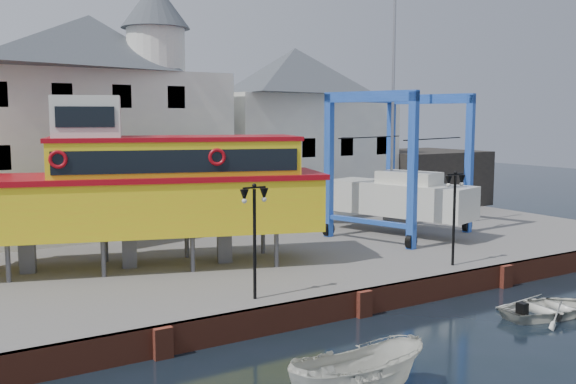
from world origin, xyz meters
TOP-DOWN VIEW (x-y plane):
  - ground at (0.00, 0.00)m, footprint 140.00×140.00m
  - hardstanding at (0.00, 11.00)m, footprint 44.00×22.00m
  - quay_wall at (-0.00, 0.10)m, footprint 44.00×0.47m
  - building_white_main at (-4.87, 18.39)m, footprint 14.00×8.30m
  - building_white_right at (9.00, 19.00)m, footprint 12.00×8.00m
  - shed_dark at (19.00, 17.00)m, footprint 8.00×7.00m
  - lamp_post_left at (-4.00, 1.20)m, footprint 1.12×0.32m
  - lamp_post_right at (6.00, 1.20)m, footprint 1.12×0.32m
  - tour_boat at (-6.27, 8.32)m, footprint 17.42×9.08m
  - travel_lift at (8.80, 9.07)m, footprint 8.34×10.29m
  - motorboat_b at (6.12, -3.69)m, footprint 4.40×3.40m

SIDE VIEW (x-z plane):
  - ground at x=0.00m, z-range 0.00..0.00m
  - motorboat_b at x=6.12m, z-range -0.42..0.42m
  - hardstanding at x=0.00m, z-range 0.00..1.00m
  - quay_wall at x=0.00m, z-range 0.00..1.00m
  - shed_dark at x=19.00m, z-range 1.00..5.00m
  - travel_lift at x=8.80m, z-range -4.03..11.05m
  - lamp_post_left at x=-4.00m, z-range 2.07..6.27m
  - lamp_post_right at x=6.00m, z-range 2.07..6.27m
  - tour_boat at x=-6.27m, z-range 0.79..8.19m
  - building_white_right at x=9.00m, z-range 1.00..12.20m
  - building_white_main at x=-4.87m, z-range 0.34..14.34m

